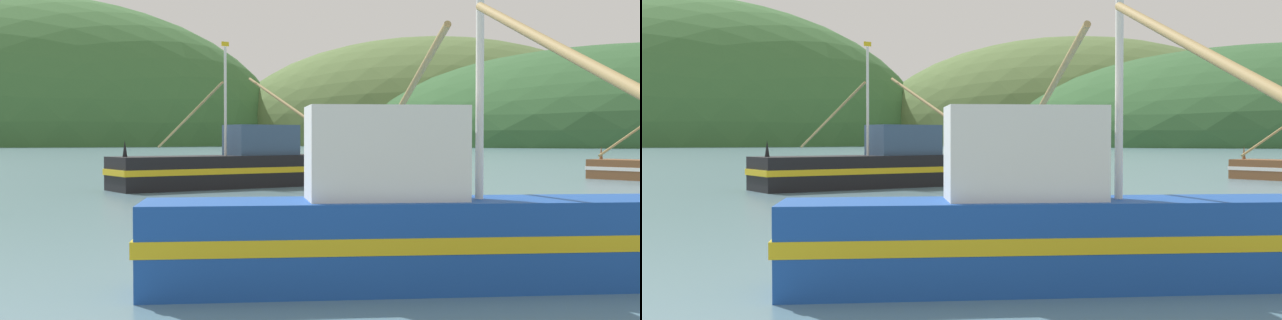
% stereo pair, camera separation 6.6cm
% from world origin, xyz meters
% --- Properties ---
extents(hill_mid_right, '(166.90, 133.52, 94.59)m').
position_xyz_m(hill_mid_right, '(-45.48, 259.61, 0.00)').
color(hill_mid_right, '#386633').
rests_on(hill_mid_right, ground).
extents(hill_far_center, '(148.18, 118.54, 72.80)m').
position_xyz_m(hill_far_center, '(89.39, 251.17, 0.00)').
color(hill_far_center, '#516B38').
rests_on(hill_far_center, ground).
extents(fishing_boat_blue, '(9.64, 16.18, 7.27)m').
position_xyz_m(fishing_boat_blue, '(0.49, 8.80, 0.87)').
color(fishing_boat_blue, '#19479E').
rests_on(fishing_boat_blue, ground).
extents(fishing_boat_black, '(11.52, 16.52, 6.52)m').
position_xyz_m(fishing_boat_black, '(-0.21, 33.07, 0.94)').
color(fishing_boat_black, black).
rests_on(fishing_boat_black, ground).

